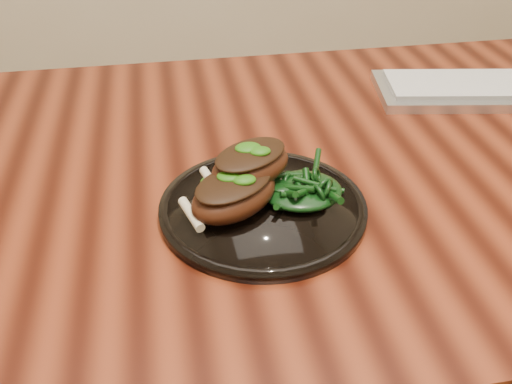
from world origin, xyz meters
The scene contains 6 objects.
desk centered at (0.00, 0.00, 0.67)m, with size 1.60×0.80×0.75m.
plate centered at (-0.13, -0.12, 0.76)m, with size 0.25×0.25×0.02m.
lamb_chop_front centered at (-0.16, -0.13, 0.79)m, with size 0.14×0.13×0.05m.
lamb_chop_back centered at (-0.14, -0.09, 0.81)m, with size 0.13×0.12×0.05m.
herb_smear centered at (-0.16, -0.07, 0.77)m, with size 0.08×0.05×0.00m, color #154B08.
greens_heap centered at (-0.08, -0.12, 0.78)m, with size 0.10×0.09×0.04m.
Camera 1 is at (-0.23, -0.67, 1.17)m, focal length 40.00 mm.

